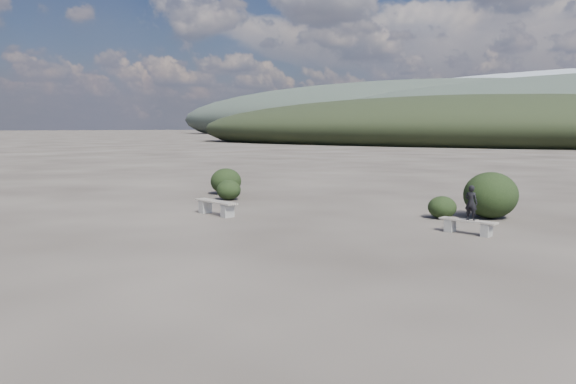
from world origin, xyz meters
The scene contains 8 objects.
ground centered at (0.00, 0.00, 0.00)m, with size 1200.00×1200.00×0.00m, color #2C2622.
bench_left centered at (-4.29, 4.36, 0.30)m, with size 2.00×0.86×0.49m.
bench_right centered at (3.85, 5.68, 0.24)m, with size 1.64×0.58×0.40m.
seated_person centered at (3.92, 5.67, 0.89)m, with size 0.36×0.23×0.98m, color black.
shrub_a centered at (-6.55, 7.73, 0.41)m, with size 1.00×1.00×0.82m, color black.
shrub_c centered at (2.35, 7.94, 0.37)m, with size 0.92×0.92×0.74m, color black.
shrub_d centered at (3.63, 8.92, 0.76)m, with size 1.74×1.74×1.52m, color black.
shrub_f centered at (-7.96, 9.22, 0.58)m, with size 1.37×1.37×1.16m, color black.
Camera 1 is at (8.31, -9.96, 2.96)m, focal length 35.00 mm.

